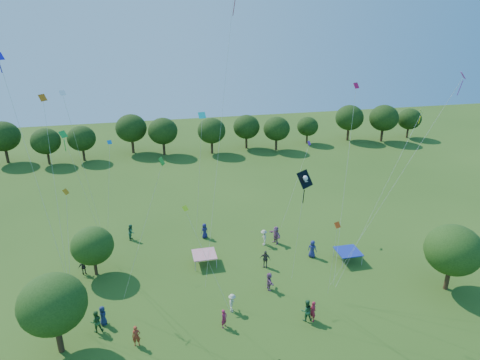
# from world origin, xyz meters

# --- Properties ---
(near_tree_west) EXTENTS (4.62, 4.62, 6.15)m
(near_tree_west) POSITION_xyz_m (-13.68, 11.50, 4.06)
(near_tree_west) COLOR #422B19
(near_tree_west) RESTS_ON ground
(near_tree_north) EXTENTS (3.79, 3.79, 4.75)m
(near_tree_north) POSITION_xyz_m (-12.03, 20.91, 3.03)
(near_tree_north) COLOR #422B19
(near_tree_north) RESTS_ON ground
(near_tree_east) EXTENTS (4.74, 4.74, 6.03)m
(near_tree_east) POSITION_xyz_m (17.97, 11.82, 3.89)
(near_tree_east) COLOR #422B19
(near_tree_east) RESTS_ON ground
(treeline) EXTENTS (88.01, 8.77, 6.77)m
(treeline) POSITION_xyz_m (-1.73, 55.43, 4.09)
(treeline) COLOR #422B19
(treeline) RESTS_ON ground
(tent_red_stripe) EXTENTS (2.20, 2.20, 1.10)m
(tent_red_stripe) POSITION_xyz_m (-2.03, 20.44, 1.04)
(tent_red_stripe) COLOR red
(tent_red_stripe) RESTS_ON ground
(tent_blue) EXTENTS (2.20, 2.20, 1.10)m
(tent_blue) POSITION_xyz_m (11.60, 17.88, 1.04)
(tent_blue) COLOR navy
(tent_blue) RESTS_ON ground
(crowd_person_0) EXTENTS (0.93, 0.74, 1.66)m
(crowd_person_0) POSITION_xyz_m (-1.26, 25.46, 0.83)
(crowd_person_0) COLOR #1C1C52
(crowd_person_0) RESTS_ON ground
(crowd_person_1) EXTENTS (0.62, 0.40, 1.64)m
(crowd_person_1) POSITION_xyz_m (-8.40, 10.87, 0.82)
(crowd_person_1) COLOR maroon
(crowd_person_1) RESTS_ON ground
(crowd_person_2) EXTENTS (0.91, 0.49, 1.84)m
(crowd_person_2) POSITION_xyz_m (4.57, 10.70, 0.92)
(crowd_person_2) COLOR #295F35
(crowd_person_2) RESTS_ON ground
(crowd_person_3) EXTENTS (0.85, 1.15, 1.61)m
(crowd_person_3) POSITION_xyz_m (-0.87, 13.03, 0.80)
(crowd_person_3) COLOR beige
(crowd_person_3) RESTS_ON ground
(crowd_person_4) EXTENTS (0.94, 0.56, 1.50)m
(crowd_person_4) POSITION_xyz_m (-13.11, 21.22, 0.75)
(crowd_person_4) COLOR #36322B
(crowd_person_4) RESTS_ON ground
(crowd_person_5) EXTENTS (1.21, 1.90, 1.92)m
(crowd_person_5) POSITION_xyz_m (5.79, 22.69, 0.96)
(crowd_person_5) COLOR #995982
(crowd_person_5) RESTS_ON ground
(crowd_person_6) EXTENTS (0.99, 0.92, 1.79)m
(crowd_person_6) POSITION_xyz_m (8.50, 19.31, 0.89)
(crowd_person_6) COLOR navy
(crowd_person_6) RESTS_ON ground
(crowd_person_7) EXTENTS (0.55, 0.72, 1.72)m
(crowd_person_7) POSITION_xyz_m (5.05, 10.56, 0.86)
(crowd_person_7) COLOR maroon
(crowd_person_7) RESTS_ON ground
(crowd_person_8) EXTENTS (0.96, 0.64, 1.78)m
(crowd_person_8) POSITION_xyz_m (-11.34, 13.06, 0.89)
(crowd_person_8) COLOR #255627
(crowd_person_8) RESTS_ON ground
(crowd_person_9) EXTENTS (0.56, 1.14, 1.71)m
(crowd_person_9) POSITION_xyz_m (4.49, 22.61, 0.86)
(crowd_person_9) COLOR #BCB596
(crowd_person_9) RESTS_ON ground
(crowd_person_10) EXTENTS (1.12, 0.88, 1.73)m
(crowd_person_10) POSITION_xyz_m (3.50, 18.64, 0.87)
(crowd_person_10) COLOR #463D38
(crowd_person_10) RESTS_ON ground
(crowd_person_11) EXTENTS (0.61, 1.55, 1.64)m
(crowd_person_11) POSITION_xyz_m (2.87, 15.19, 0.82)
(crowd_person_11) COLOR #985883
(crowd_person_11) RESTS_ON ground
(crowd_person_12) EXTENTS (0.52, 0.84, 1.62)m
(crowd_person_12) POSITION_xyz_m (-10.91, 13.75, 0.81)
(crowd_person_12) COLOR #1A264D
(crowd_person_12) RESTS_ON ground
(crowd_person_13) EXTENTS (0.69, 0.68, 1.57)m
(crowd_person_13) POSITION_xyz_m (-1.85, 11.36, 0.79)
(crowd_person_13) COLOR #9B1C42
(crowd_person_13) RESTS_ON ground
(crowd_person_14) EXTENTS (0.61, 0.93, 1.74)m
(crowd_person_14) POSITION_xyz_m (-8.87, 26.87, 0.87)
(crowd_person_14) COLOR #285E3F
(crowd_person_14) RESTS_ON ground
(pirate_kite) EXTENTS (1.38, 3.34, 10.76)m
(pirate_kite) POSITION_xyz_m (4.23, 11.81, 11.41)
(pirate_kite) COLOR black
(red_high_kite) EXTENTS (4.07, 5.63, 24.70)m
(red_high_kite) POSITION_xyz_m (0.38, 19.24, 20.77)
(red_high_kite) COLOR red
(small_kite_0) EXTENTS (0.75, 4.88, 15.76)m
(small_kite_0) POSITION_xyz_m (-13.47, 17.52, 13.13)
(small_kite_0) COLOR orange
(small_kite_1) EXTENTS (0.94, 1.80, 9.60)m
(small_kite_1) POSITION_xyz_m (-12.56, 14.89, 8.55)
(small_kite_1) COLOR orange
(small_kite_2) EXTENTS (7.60, 2.85, 14.02)m
(small_kite_2) POSITION_xyz_m (13.35, 14.46, 11.61)
(small_kite_2) COLOR yellow
(small_kite_3) EXTENTS (3.94, 1.90, 12.12)m
(small_kite_3) POSITION_xyz_m (-6.37, 13.54, 10.74)
(small_kite_3) COLOR #29961B
(small_kite_4) EXTENTS (1.42, 2.36, 10.22)m
(small_kite_4) POSITION_xyz_m (-10.16, 24.43, 8.71)
(small_kite_4) COLOR #1373BF
(small_kite_5) EXTENTS (5.77, 4.53, 17.84)m
(small_kite_5) POSITION_xyz_m (11.59, 9.70, 14.36)
(small_kite_5) COLOR purple
(small_kite_6) EXTENTS (1.43, 4.44, 15.97)m
(small_kite_6) POSITION_xyz_m (-11.85, 19.89, 12.30)
(small_kite_6) COLOR white
(small_kite_7) EXTENTS (0.98, 3.14, 13.44)m
(small_kite_7) POSITION_xyz_m (-1.92, 20.92, 12.03)
(small_kite_7) COLOR #0CC2B4
(small_kite_8) EXTENTS (2.41, 3.71, 16.11)m
(small_kite_8) POSITION_xyz_m (9.35, 15.44, 12.98)
(small_kite_8) COLOR #E60D42
(small_kite_9) EXTENTS (1.27, 2.75, 7.86)m
(small_kite_9) POSITION_xyz_m (6.01, 9.83, 7.35)
(small_kite_9) COLOR #FD430D
(small_kite_10) EXTENTS (3.14, 2.13, 8.39)m
(small_kite_10) POSITION_xyz_m (-3.55, 12.69, 7.61)
(small_kite_10) COLOR #DFFF16
(small_kite_11) EXTENTS (1.98, 3.57, 12.60)m
(small_kite_11) POSITION_xyz_m (-12.58, 20.55, 11.49)
(small_kite_11) COLOR green
(small_kite_12) EXTENTS (2.27, 0.65, 19.08)m
(small_kite_12) POSITION_xyz_m (-14.19, 13.93, 15.66)
(small_kite_12) COLOR #1D15D7
(small_kite_13) EXTENTS (3.79, 2.57, 8.58)m
(small_kite_13) POSITION_xyz_m (9.51, 25.48, 7.96)
(small_kite_13) COLOR purple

